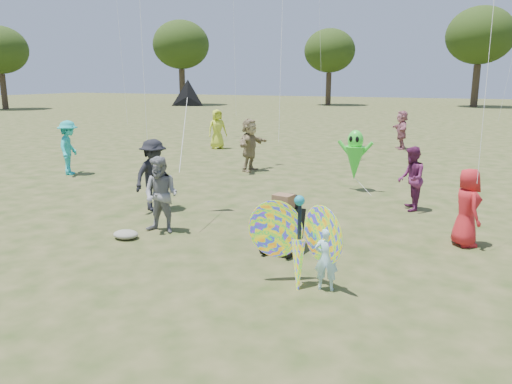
% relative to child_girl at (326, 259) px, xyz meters
% --- Properties ---
extents(ground, '(160.00, 160.00, 0.00)m').
position_rel_child_girl_xyz_m(ground, '(-1.55, -0.24, -0.49)').
color(ground, '#51592B').
rests_on(ground, ground).
extents(child_girl, '(0.40, 0.30, 0.99)m').
position_rel_child_girl_xyz_m(child_girl, '(0.00, 0.00, 0.00)').
color(child_girl, '#B4EDFF').
rests_on(child_girl, ground).
extents(adult_man, '(0.82, 0.66, 1.60)m').
position_rel_child_girl_xyz_m(adult_man, '(-3.96, 1.38, 0.31)').
color(adult_man, gray).
rests_on(adult_man, ground).
extents(grey_bag, '(0.53, 0.43, 0.17)m').
position_rel_child_girl_xyz_m(grey_bag, '(-4.39, 0.72, -0.41)').
color(grey_bag, gray).
rests_on(grey_bag, ground).
extents(crowd_a, '(0.76, 0.87, 1.50)m').
position_rel_child_girl_xyz_m(crowd_a, '(1.82, 3.13, 0.26)').
color(crowd_a, red).
rests_on(crowd_a, ground).
extents(crowd_b, '(0.88, 1.24, 1.74)m').
position_rel_child_girl_xyz_m(crowd_b, '(-5.19, 2.82, 0.37)').
color(crowd_b, black).
rests_on(crowd_b, ground).
extents(crowd_d, '(0.64, 1.72, 1.82)m').
position_rel_child_girl_xyz_m(crowd_d, '(-5.35, 8.55, 0.41)').
color(crowd_d, '#98845D').
rests_on(crowd_d, ground).
extents(crowd_e, '(0.76, 0.88, 1.57)m').
position_rel_child_girl_xyz_m(crowd_e, '(0.47, 5.40, 0.29)').
color(crowd_e, '#662250').
rests_on(crowd_e, ground).
extents(crowd_g, '(1.00, 1.03, 1.78)m').
position_rel_child_girl_xyz_m(crowd_g, '(-9.11, 13.01, 0.39)').
color(crowd_g, '#CCDC33').
rests_on(crowd_g, ground).
extents(crowd_i, '(1.15, 1.34, 1.80)m').
position_rel_child_girl_xyz_m(crowd_i, '(-10.52, 5.44, 0.40)').
color(crowd_i, '#21B6B5').
rests_on(crowd_i, ground).
extents(crowd_j, '(1.07, 1.69, 1.74)m').
position_rel_child_girl_xyz_m(crowd_j, '(-1.47, 16.38, 0.38)').
color(crowd_j, '#A96070').
rests_on(crowd_j, ground).
extents(jogging_stroller, '(0.58, 1.09, 1.09)m').
position_rel_child_girl_xyz_m(jogging_stroller, '(-1.23, 1.42, 0.12)').
color(jogging_stroller, black).
rests_on(jogging_stroller, ground).
extents(butterfly_kite, '(1.74, 0.75, 1.63)m').
position_rel_child_girl_xyz_m(butterfly_kite, '(-0.44, -0.01, 0.20)').
color(butterfly_kite, red).
rests_on(butterfly_kite, ground).
extents(delta_kite_rig, '(1.19, 1.87, 1.86)m').
position_rel_child_girl_xyz_m(delta_kite_rig, '(-4.30, 3.02, 2.23)').
color(delta_kite_rig, black).
rests_on(delta_kite_rig, ground).
extents(alien_kite, '(1.12, 0.69, 1.74)m').
position_rel_child_girl_xyz_m(alien_kite, '(-1.30, 6.97, 0.48)').
color(alien_kite, '#37EC37').
rests_on(alien_kite, ground).
extents(tree_line, '(91.78, 33.60, 10.79)m').
position_rel_child_girl_xyz_m(tree_line, '(2.12, 44.75, 6.37)').
color(tree_line, '#3A2D21').
rests_on(tree_line, ground).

